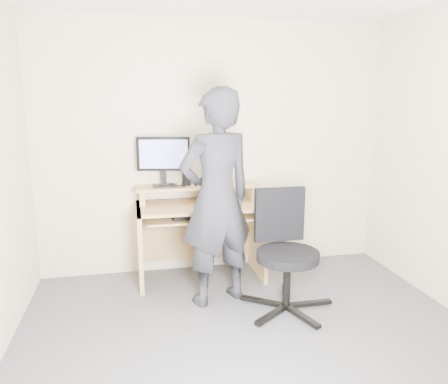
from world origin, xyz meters
name	(u,v)px	position (x,y,z in m)	size (l,w,h in m)	color
ground	(263,359)	(0.00, 0.00, 0.00)	(3.50, 3.50, 0.00)	#59595E
back_wall	(214,148)	(0.00, 1.75, 1.25)	(3.50, 0.02, 2.50)	beige
desk	(199,222)	(-0.20, 1.53, 0.55)	(1.20, 0.60, 0.91)	tan
monitor	(163,157)	(-0.53, 1.59, 1.20)	(0.50, 0.14, 0.48)	black
external_drive	(186,175)	(-0.30, 1.64, 1.01)	(0.07, 0.13, 0.20)	black
travel_mug	(217,176)	(-0.01, 1.59, 0.99)	(0.07, 0.07, 0.16)	silver
smartphone	(218,184)	(0.00, 1.57, 0.92)	(0.07, 0.13, 0.01)	black
charger	(171,185)	(-0.46, 1.54, 0.93)	(0.04, 0.04, 0.04)	black
headphones	(186,184)	(-0.31, 1.64, 0.92)	(0.16, 0.16, 0.02)	silver
keyboard	(196,216)	(-0.25, 1.36, 0.67)	(0.46, 0.18, 0.03)	black
mouse	(237,203)	(0.14, 1.35, 0.77)	(0.10, 0.06, 0.04)	black
office_chair	(285,247)	(0.39, 0.71, 0.54)	(0.74, 0.78, 0.98)	black
person	(217,199)	(-0.14, 0.94, 0.92)	(0.67, 0.44, 1.84)	black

